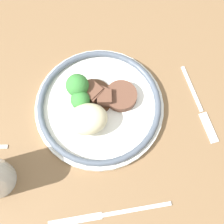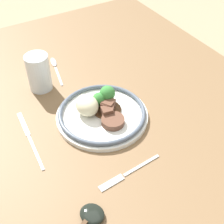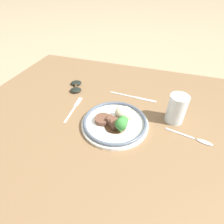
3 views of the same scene
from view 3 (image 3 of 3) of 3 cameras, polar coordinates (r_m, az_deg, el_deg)
The scene contains 8 objects.
ground_plane at distance 0.70m, azimuth 1.57°, elevation -6.89°, with size 8.00×8.00×0.00m, color #998466.
dining_table at distance 0.68m, azimuth 1.60°, elevation -5.63°, with size 1.28×1.03×0.04m.
plate at distance 0.65m, azimuth 1.36°, elevation -3.02°, with size 0.25×0.25×0.07m.
juice_glass at distance 0.70m, azimuth 20.22°, elevation 0.53°, with size 0.07×0.07×0.11m.
fork at distance 0.76m, azimuth -12.03°, elevation 1.65°, with size 0.02×0.17×0.00m.
knife at distance 0.81m, azimuth 7.28°, elevation 4.83°, with size 0.22×0.02×0.00m.
spoon at distance 0.68m, azimuth 26.32°, elevation -8.15°, with size 0.16×0.04×0.01m.
sunglasses at distance 0.89m, azimuth -11.69°, elevation 8.21°, with size 0.10×0.12×0.02m.
Camera 3 is at (0.13, -0.46, 0.51)m, focal length 28.00 mm.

